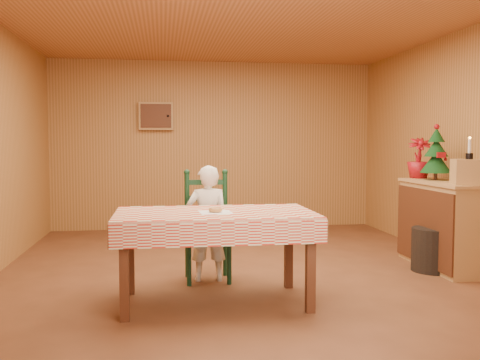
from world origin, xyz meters
The scene contains 13 objects.
ground centered at (0.00, 0.00, 0.00)m, with size 6.00×6.00×0.00m, color brown.
cabin_walls centered at (0.00, 0.53, 1.83)m, with size 5.10×6.05×2.65m.
dining_table centered at (-0.38, -0.97, 0.69)m, with size 1.66×0.96×0.77m.
ladder_chair centered at (-0.38, -0.18, 0.50)m, with size 0.44×0.40×1.08m.
seated_child centered at (-0.38, -0.24, 0.56)m, with size 0.41×0.27×1.12m, color white.
napkin centered at (-0.38, -1.02, 0.77)m, with size 0.26×0.26×0.00m, color white.
donut centered at (-0.38, -1.02, 0.79)m, with size 0.11×0.11×0.04m, color #B47B40.
shelf_unit centered at (2.19, -0.06, 0.47)m, with size 0.54×1.24×0.93m.
crate centered at (2.20, -0.46, 1.06)m, with size 0.30×0.30×0.25m, color tan.
christmas_tree centered at (2.20, 0.19, 1.21)m, with size 0.34×0.34×0.62m.
flower_arrangement centered at (2.15, 0.49, 1.17)m, with size 0.26×0.26×0.47m, color maroon.
candle_set centered at (2.20, -0.46, 1.24)m, with size 0.07×0.07×0.22m.
storage_bin centered at (1.99, -0.19, 0.23)m, with size 0.45×0.45×0.45m, color black.
Camera 1 is at (-0.81, -5.36, 1.34)m, focal length 40.00 mm.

